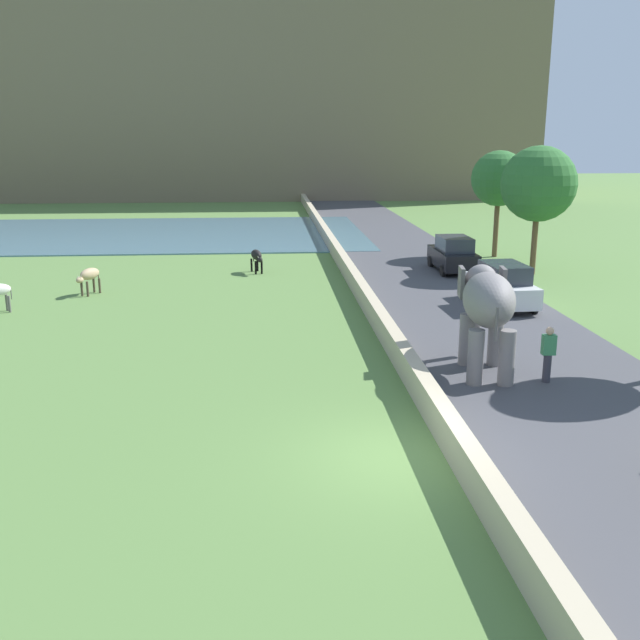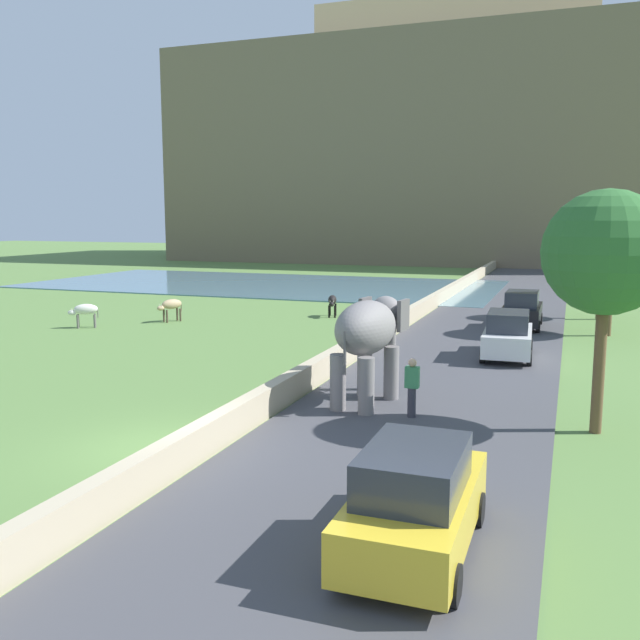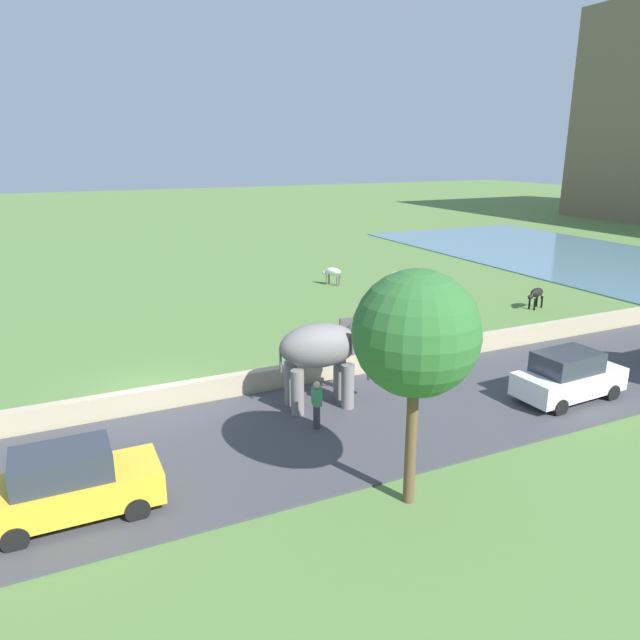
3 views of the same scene
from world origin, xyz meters
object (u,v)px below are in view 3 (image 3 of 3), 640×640
Objects in this scene: car_yellow at (71,484)px; cow_black at (536,294)px; cow_white at (332,272)px; person_beside_elephant at (317,404)px; elephant at (326,350)px; cow_tan at (397,276)px; car_white at (568,376)px.

car_yellow is 2.81× the size of cow_black.
person_beside_elephant is at bearing -27.74° from cow_white.
cow_white is 0.94× the size of cow_black.
cow_black is at bearing 112.46° from elephant.
cow_tan is (-16.85, 19.76, -0.06)m from car_yellow.
cow_white is (-19.68, 0.57, -0.06)m from car_white.
elephant is 18.64m from cow_white.
elephant reaches higher than cow_white.
cow_tan is at bearing -147.81° from cow_black.
person_beside_elephant is 20.37m from cow_white.
car_yellow is at bearing -49.53° from cow_tan.
car_yellow is at bearing -69.17° from elephant.
person_beside_elephant is 0.41× the size of car_yellow.
car_yellow is (-0.00, -16.09, 0.00)m from car_white.
elephant is 17.39m from cow_black.
car_yellow is 26.12m from cow_black.
car_white is 19.69m from cow_white.
elephant is 0.89× the size of car_yellow.
cow_tan is 8.40m from cow_black.
cow_black is (7.11, 4.47, 0.00)m from cow_tan.
cow_black is at bearing 115.41° from person_beside_elephant.
cow_white is at bearing 152.26° from person_beside_elephant.
person_beside_elephant reaches higher than cow_black.
car_white is 12.70m from cow_black.
cow_tan is at bearing 139.92° from elephant.
person_beside_elephant is at bearing -100.53° from car_white.
elephant is 17.99m from cow_tan.
cow_white is at bearing 139.73° from car_yellow.
elephant is 8.85m from car_yellow.
car_white is (1.66, 8.90, 0.03)m from person_beside_elephant.
car_yellow reaches higher than cow_black.
elephant reaches higher than person_beside_elephant.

